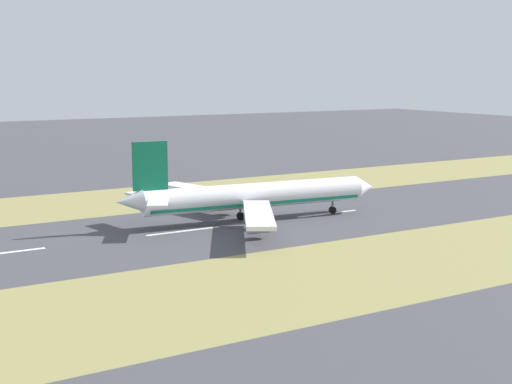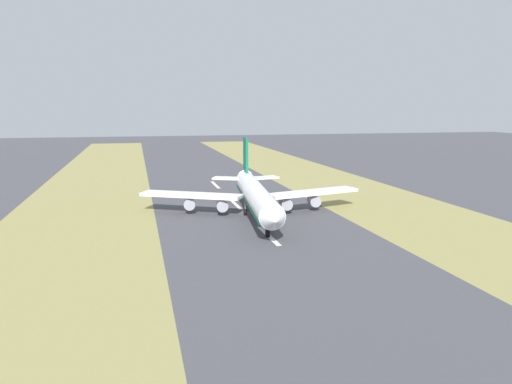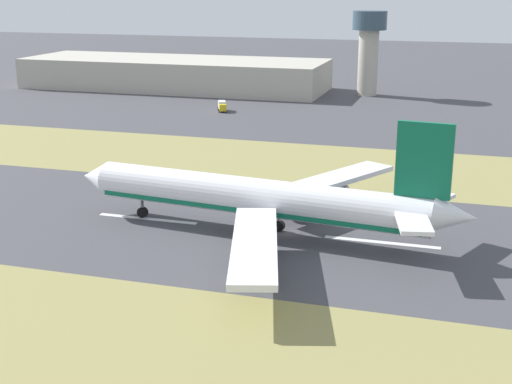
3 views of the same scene
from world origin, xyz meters
TOP-DOWN VIEW (x-y plane):
  - ground_plane at (0.00, 0.00)m, footprint 800.00×800.00m
  - grass_median_west at (-45.00, 0.00)m, footprint 40.00×600.00m
  - grass_median_east at (45.00, 0.00)m, footprint 40.00×600.00m
  - centreline_dash_mid at (0.00, -15.43)m, footprint 1.20×18.00m
  - centreline_dash_far at (0.00, 24.57)m, footprint 1.20×18.00m
  - airplane_main_jet at (-1.98, 2.67)m, footprint 63.75×67.20m
  - terminal_building at (145.70, 81.07)m, footprint 36.00×114.32m
  - control_tower at (149.94, 8.71)m, footprint 12.00×12.00m
  - service_truck at (103.63, 47.32)m, footprint 6.38×4.48m

SIDE VIEW (x-z plane):
  - ground_plane at x=0.00m, z-range 0.00..0.00m
  - grass_median_west at x=-45.00m, z-range 0.00..0.01m
  - grass_median_east at x=45.00m, z-range 0.00..0.01m
  - centreline_dash_mid at x=0.00m, z-range 0.00..0.01m
  - centreline_dash_far at x=0.00m, z-range 0.00..0.01m
  - service_truck at x=103.63m, z-range 0.12..3.22m
  - terminal_building at x=145.70m, z-range 0.00..11.16m
  - airplane_main_jet at x=-1.98m, z-range -4.08..16.12m
  - control_tower at x=149.94m, z-range 3.43..32.84m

